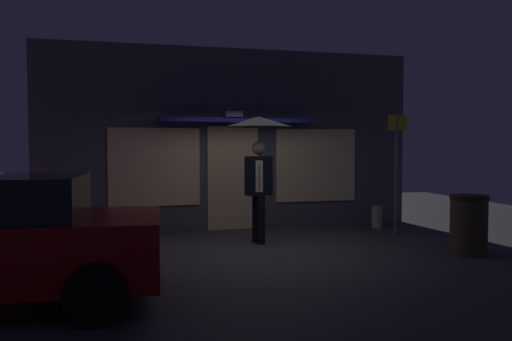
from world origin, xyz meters
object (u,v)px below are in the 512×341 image
(person_with_umbrella, at_px, (259,143))
(sidewalk_bollard_2, at_px, (377,217))
(street_sign_post, at_px, (396,164))
(sidewalk_bollard, at_px, (152,223))
(trash_bin, at_px, (469,225))

(person_with_umbrella, height_order, sidewalk_bollard_2, person_with_umbrella)
(street_sign_post, distance_m, sidewalk_bollard_2, 1.46)
(street_sign_post, distance_m, sidewalk_bollard, 4.99)
(person_with_umbrella, distance_m, street_sign_post, 2.95)
(person_with_umbrella, bearing_deg, sidewalk_bollard, 136.10)
(person_with_umbrella, xyz_separation_m, sidewalk_bollard, (-1.84, 1.17, -1.56))
(street_sign_post, xyz_separation_m, trash_bin, (0.15, -2.06, -0.92))
(sidewalk_bollard, bearing_deg, person_with_umbrella, -32.42)
(sidewalk_bollard_2, distance_m, trash_bin, 2.94)
(street_sign_post, bearing_deg, sidewalk_bollard, 168.47)
(person_with_umbrella, xyz_separation_m, street_sign_post, (2.91, 0.20, -0.43))
(sidewalk_bollard, xyz_separation_m, trash_bin, (4.91, -3.03, 0.22))
(sidewalk_bollard, relative_size, trash_bin, 0.56)
(sidewalk_bollard, distance_m, sidewalk_bollard_2, 4.80)
(street_sign_post, relative_size, sidewalk_bollard_2, 5.28)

